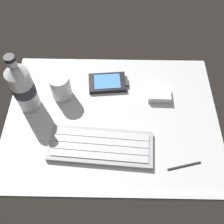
% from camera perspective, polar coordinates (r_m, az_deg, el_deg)
% --- Properties ---
extents(ground_plane, '(0.64, 0.48, 0.03)m').
position_cam_1_polar(ground_plane, '(0.79, -0.00, -1.70)').
color(ground_plane, '#B7BABC').
extents(keyboard, '(0.30, 0.13, 0.02)m').
position_cam_1_polar(keyboard, '(0.73, -2.49, -7.46)').
color(keyboard, '#93969B').
rests_on(keyboard, ground_plane).
extents(handheld_device, '(0.13, 0.09, 0.02)m').
position_cam_1_polar(handheld_device, '(0.86, -0.95, 6.46)').
color(handheld_device, black).
rests_on(handheld_device, ground_plane).
extents(juice_cup, '(0.06, 0.06, 0.09)m').
position_cam_1_polar(juice_cup, '(0.82, -11.17, 5.33)').
color(juice_cup, silver).
rests_on(juice_cup, ground_plane).
extents(water_bottle, '(0.07, 0.07, 0.21)m').
position_cam_1_polar(water_bottle, '(0.78, -19.02, 5.28)').
color(water_bottle, silver).
rests_on(water_bottle, ground_plane).
extents(charger_block, '(0.07, 0.06, 0.02)m').
position_cam_1_polar(charger_block, '(0.84, 10.27, 3.90)').
color(charger_block, silver).
rests_on(charger_block, ground_plane).
extents(stylus_pen, '(0.09, 0.03, 0.01)m').
position_cam_1_polar(stylus_pen, '(0.74, 15.60, -11.26)').
color(stylus_pen, '#26262B').
rests_on(stylus_pen, ground_plane).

